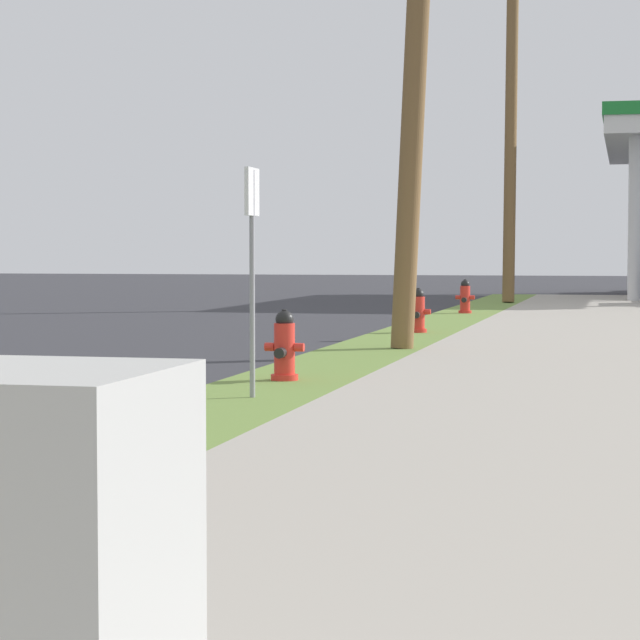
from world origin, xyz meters
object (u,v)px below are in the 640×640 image
object	(u,v)px
fire_hydrant_nearest	(28,429)
utility_pole_midground	(416,47)
fire_hydrant_second	(284,349)
fire_hydrant_fourth	(465,298)
street_sign_post	(252,234)
fire_hydrant_third	(418,313)
utility_pole_background	(511,111)

from	to	relation	value
fire_hydrant_nearest	utility_pole_midground	xyz separation A→B (m)	(0.48, 11.10, 3.85)
fire_hydrant_second	fire_hydrant_fourth	bearing A→B (deg)	89.88
fire_hydrant_nearest	fire_hydrant_fourth	xyz separation A→B (m)	(-0.11, 21.76, 0.00)
street_sign_post	fire_hydrant_second	bearing A→B (deg)	94.42
fire_hydrant_second	utility_pole_midground	world-z (taller)	utility_pole_midground
fire_hydrant_third	utility_pole_background	bearing A→B (deg)	88.63
fire_hydrant_nearest	fire_hydrant_second	bearing A→B (deg)	91.31
street_sign_post	fire_hydrant_nearest	bearing A→B (deg)	-89.77
fire_hydrant_third	street_sign_post	xyz separation A→B (m)	(0.03, -10.02, 1.19)
fire_hydrant_nearest	utility_pole_midground	distance (m)	11.75
utility_pole_background	street_sign_post	world-z (taller)	utility_pole_background
fire_hydrant_third	street_sign_post	bearing A→B (deg)	-89.84
utility_pole_background	street_sign_post	size ratio (longest dim) A/B	4.76
fire_hydrant_third	fire_hydrant_second	bearing A→B (deg)	-90.67
fire_hydrant_second	utility_pole_midground	bearing A→B (deg)	82.53
fire_hydrant_nearest	fire_hydrant_second	world-z (taller)	same
fire_hydrant_second	fire_hydrant_nearest	bearing A→B (deg)	-88.69
utility_pole_background	fire_hydrant_fourth	bearing A→B (deg)	-93.37
fire_hydrant_nearest	street_sign_post	distance (m)	4.84
fire_hydrant_nearest	utility_pole_background	world-z (taller)	utility_pole_background
fire_hydrant_second	fire_hydrant_third	size ratio (longest dim) A/B	1.00
fire_hydrant_second	utility_pole_background	xyz separation A→B (m)	(0.43, 22.13, 4.80)
fire_hydrant_fourth	utility_pole_midground	world-z (taller)	utility_pole_midground
fire_hydrant_nearest	utility_pole_midground	size ratio (longest dim) A/B	0.09
fire_hydrant_second	utility_pole_background	world-z (taller)	utility_pole_background
fire_hydrant_nearest	utility_pole_background	size ratio (longest dim) A/B	0.07
fire_hydrant_second	utility_pole_background	bearing A→B (deg)	88.89
fire_hydrant_third	utility_pole_background	xyz separation A→B (m)	(0.33, 13.75, 4.80)
street_sign_post	fire_hydrant_fourth	bearing A→B (deg)	90.31
utility_pole_midground	fire_hydrant_second	bearing A→B (deg)	-97.47
fire_hydrant_fourth	street_sign_post	xyz separation A→B (m)	(0.09, -17.07, 1.19)
fire_hydrant_second	fire_hydrant_fourth	world-z (taller)	same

